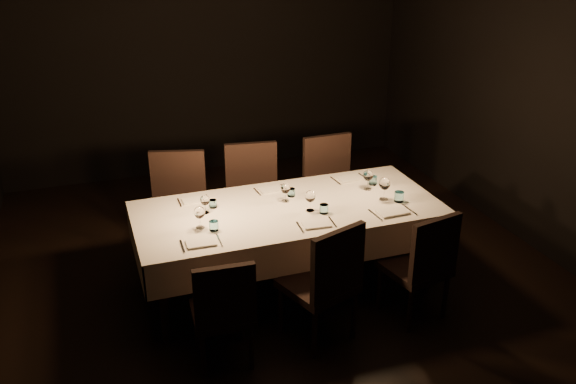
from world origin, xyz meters
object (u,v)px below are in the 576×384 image
object	(u,v)px
chair_near_right	(423,262)
chair_far_center	(253,194)
chair_far_right	(332,185)
chair_near_left	(223,308)
chair_far_left	(178,204)
chair_near_center	(326,279)
dining_table	(288,215)

from	to	relation	value
chair_near_right	chair_far_center	size ratio (longest dim) A/B	0.91
chair_far_center	chair_far_right	size ratio (longest dim) A/B	1.00
chair_near_left	chair_near_right	distance (m)	1.59
chair_near_right	chair_far_left	xyz separation A→B (m)	(-1.61, 1.57, 0.05)
chair_near_left	chair_near_center	distance (m)	0.78
chair_far_right	chair_near_left	bearing A→B (deg)	-134.76
chair_near_right	chair_far_right	size ratio (longest dim) A/B	0.91
chair_near_center	chair_far_right	bearing A→B (deg)	-133.75
chair_near_center	chair_far_right	xyz separation A→B (m)	(0.70, 1.55, 0.02)
chair_far_left	chair_far_right	xyz separation A→B (m)	(1.50, -0.04, -0.00)
chair_near_right	chair_far_left	world-z (taller)	chair_far_left
chair_far_left	chair_far_center	size ratio (longest dim) A/B	1.01
dining_table	chair_near_right	size ratio (longest dim) A/B	2.69
chair_near_center	chair_far_right	distance (m)	1.70
chair_far_center	chair_far_right	bearing A→B (deg)	5.72
dining_table	chair_far_left	world-z (taller)	chair_far_left
chair_far_left	chair_near_center	bearing A→B (deg)	-47.72
dining_table	chair_near_right	bearing A→B (deg)	-43.67
chair_near_center	chair_far_right	size ratio (longest dim) A/B	0.96
chair_near_right	chair_far_left	size ratio (longest dim) A/B	0.90
dining_table	chair_near_left	xyz separation A→B (m)	(-0.77, -0.84, -0.20)
dining_table	chair_near_left	distance (m)	1.15
chair_near_left	chair_far_right	xyz separation A→B (m)	(1.48, 1.58, 0.07)
dining_table	chair_far_center	bearing A→B (deg)	95.34
chair_near_right	dining_table	bearing A→B (deg)	-55.10
chair_near_center	dining_table	bearing A→B (deg)	-108.55
chair_near_right	chair_far_center	bearing A→B (deg)	-71.61
chair_near_left	chair_far_right	bearing A→B (deg)	-129.53
chair_far_right	chair_near_right	bearing A→B (deg)	-87.44
chair_near_left	chair_far_left	distance (m)	1.62
dining_table	chair_far_center	world-z (taller)	chair_far_center
chair_near_right	chair_far_left	bearing A→B (deg)	-55.69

